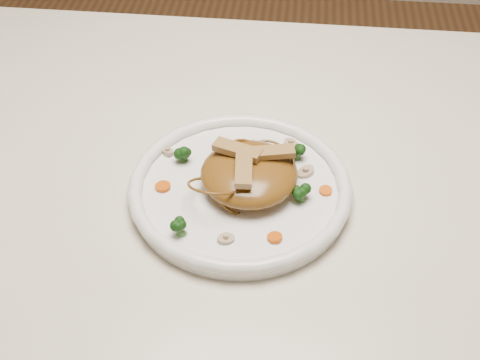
# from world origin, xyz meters

# --- Properties ---
(table) EXTENTS (1.20, 0.80, 0.75)m
(table) POSITION_xyz_m (0.00, 0.00, 0.65)
(table) COLOR beige
(table) RESTS_ON ground
(plate) EXTENTS (0.37, 0.37, 0.02)m
(plate) POSITION_xyz_m (-0.00, -0.09, 0.76)
(plate) COLOR white
(plate) RESTS_ON table
(noodle_mound) EXTENTS (0.18, 0.18, 0.04)m
(noodle_mound) POSITION_xyz_m (0.01, -0.08, 0.79)
(noodle_mound) COLOR brown
(noodle_mound) RESTS_ON plate
(chicken_a) EXTENTS (0.07, 0.03, 0.01)m
(chicken_a) POSITION_xyz_m (0.04, -0.07, 0.82)
(chicken_a) COLOR #A2824C
(chicken_a) RESTS_ON noodle_mound
(chicken_b) EXTENTS (0.07, 0.04, 0.01)m
(chicken_b) POSITION_xyz_m (-0.01, -0.07, 0.82)
(chicken_b) COLOR #A2824C
(chicken_b) RESTS_ON noodle_mound
(chicken_c) EXTENTS (0.03, 0.07, 0.01)m
(chicken_c) POSITION_xyz_m (0.00, -0.10, 0.82)
(chicken_c) COLOR #A2824C
(chicken_c) RESTS_ON noodle_mound
(broccoli_0) EXTENTS (0.03, 0.03, 0.03)m
(broccoli_0) POSITION_xyz_m (0.07, -0.02, 0.78)
(broccoli_0) COLOR #0F360B
(broccoli_0) RESTS_ON plate
(broccoli_1) EXTENTS (0.03, 0.03, 0.03)m
(broccoli_1) POSITION_xyz_m (-0.09, -0.04, 0.78)
(broccoli_1) COLOR #0F360B
(broccoli_1) RESTS_ON plate
(broccoli_2) EXTENTS (0.03, 0.03, 0.03)m
(broccoli_2) POSITION_xyz_m (-0.07, -0.18, 0.78)
(broccoli_2) COLOR #0F360B
(broccoli_2) RESTS_ON plate
(broccoli_3) EXTENTS (0.04, 0.04, 0.03)m
(broccoli_3) POSITION_xyz_m (0.08, -0.10, 0.78)
(broccoli_3) COLOR #0F360B
(broccoli_3) RESTS_ON plate
(carrot_0) EXTENTS (0.02, 0.02, 0.00)m
(carrot_0) POSITION_xyz_m (0.06, -0.01, 0.77)
(carrot_0) COLOR #D85607
(carrot_0) RESTS_ON plate
(carrot_1) EXTENTS (0.02, 0.02, 0.00)m
(carrot_1) POSITION_xyz_m (-0.11, -0.10, 0.77)
(carrot_1) COLOR #D85607
(carrot_1) RESTS_ON plate
(carrot_2) EXTENTS (0.02, 0.02, 0.00)m
(carrot_2) POSITION_xyz_m (0.11, -0.08, 0.77)
(carrot_2) COLOR #D85607
(carrot_2) RESTS_ON plate
(carrot_3) EXTENTS (0.02, 0.02, 0.00)m
(carrot_3) POSITION_xyz_m (-0.03, -0.01, 0.77)
(carrot_3) COLOR #D85607
(carrot_3) RESTS_ON plate
(carrot_4) EXTENTS (0.02, 0.02, 0.00)m
(carrot_4) POSITION_xyz_m (0.05, -0.18, 0.77)
(carrot_4) COLOR #D85607
(carrot_4) RESTS_ON plate
(mushroom_0) EXTENTS (0.03, 0.03, 0.01)m
(mushroom_0) POSITION_xyz_m (-0.01, -0.19, 0.77)
(mushroom_0) COLOR tan
(mushroom_0) RESTS_ON plate
(mushroom_1) EXTENTS (0.04, 0.04, 0.01)m
(mushroom_1) POSITION_xyz_m (0.09, -0.05, 0.77)
(mushroom_1) COLOR tan
(mushroom_1) RESTS_ON plate
(mushroom_2) EXTENTS (0.03, 0.03, 0.01)m
(mushroom_2) POSITION_xyz_m (-0.12, -0.03, 0.77)
(mushroom_2) COLOR tan
(mushroom_2) RESTS_ON plate
(mushroom_3) EXTENTS (0.04, 0.04, 0.01)m
(mushroom_3) POSITION_xyz_m (0.06, 0.01, 0.77)
(mushroom_3) COLOR tan
(mushroom_3) RESTS_ON plate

